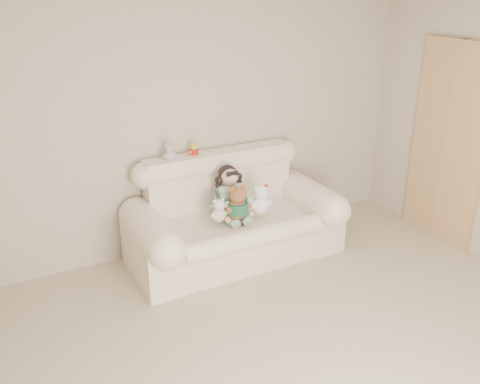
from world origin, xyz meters
name	(u,v)px	position (x,y,z in m)	size (l,w,h in m)	color
floor	(360,382)	(0.00, 0.00, 0.00)	(5.00, 5.00, 0.00)	gray
wall_back	(208,122)	(0.00, 2.50, 1.30)	(4.50, 4.50, 0.00)	#BDAF96
sofa	(235,211)	(0.05, 2.00, 0.52)	(2.10, 0.95, 1.03)	#FFE7CD
door_panel	(448,144)	(2.22, 1.40, 1.05)	(0.06, 0.90, 2.10)	tan
seated_child	(229,192)	(0.02, 2.08, 0.69)	(0.33, 0.40, 0.55)	#327640
brown_teddy	(237,199)	(-0.01, 1.85, 0.70)	(0.26, 0.20, 0.40)	brown
white_cat	(260,196)	(0.25, 1.86, 0.68)	(0.23, 0.18, 0.36)	white
cream_teddy	(219,208)	(-0.19, 1.88, 0.64)	(0.18, 0.14, 0.28)	beige
yellow_mini_bear	(194,148)	(-0.22, 2.37, 1.09)	(0.11, 0.08, 0.17)	gold
grey_mini_plush	(169,151)	(-0.48, 2.35, 1.11)	(0.13, 0.10, 0.21)	#BABAC1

